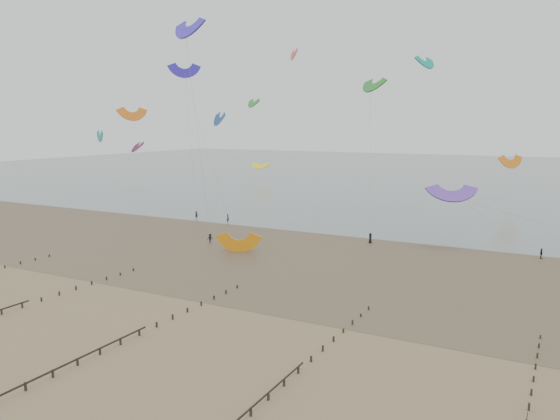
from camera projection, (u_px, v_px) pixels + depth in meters
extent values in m
plane|color=brown|center=(152.00, 311.00, 62.84)|extent=(500.00, 500.00, 0.00)
plane|color=#475654|center=(463.00, 174.00, 237.06)|extent=(500.00, 500.00, 0.00)
plane|color=#473A28|center=(290.00, 250.00, 93.33)|extent=(500.00, 500.00, 0.00)
ellipsoid|color=slate|center=(158.00, 254.00, 90.38)|extent=(23.60, 14.36, 0.01)
ellipsoid|color=slate|center=(363.00, 254.00, 90.35)|extent=(33.64, 18.32, 0.01)
ellipsoid|color=slate|center=(134.00, 225.00, 116.31)|extent=(26.95, 14.22, 0.01)
cube|color=black|center=(5.00, 267.00, 81.28)|extent=(0.16, 0.16, 0.54)
cube|color=black|center=(20.00, 263.00, 83.58)|extent=(0.16, 0.16, 0.51)
cube|color=black|center=(35.00, 259.00, 85.87)|extent=(0.16, 0.16, 0.48)
cube|color=black|center=(49.00, 256.00, 88.17)|extent=(0.16, 0.16, 0.45)
cube|color=black|center=(2.00, 312.00, 61.43)|extent=(0.16, 0.16, 0.68)
cube|color=black|center=(22.00, 306.00, 63.72)|extent=(0.16, 0.16, 0.65)
cube|color=black|center=(41.00, 299.00, 66.02)|extent=(0.16, 0.16, 0.62)
cube|color=black|center=(59.00, 294.00, 68.31)|extent=(0.16, 0.16, 0.59)
cube|color=black|center=(76.00, 288.00, 70.61)|extent=(0.16, 0.16, 0.57)
cube|color=black|center=(92.00, 283.00, 72.90)|extent=(0.16, 0.16, 0.54)
cube|color=black|center=(106.00, 278.00, 75.19)|extent=(0.16, 0.16, 0.51)
cube|color=black|center=(120.00, 274.00, 77.49)|extent=(0.16, 0.16, 0.48)
cube|color=black|center=(133.00, 270.00, 79.78)|extent=(0.16, 0.16, 0.45)
cube|color=black|center=(26.00, 387.00, 43.86)|extent=(0.16, 0.16, 0.80)
cube|color=black|center=(53.00, 374.00, 46.16)|extent=(0.16, 0.16, 0.77)
cube|color=black|center=(77.00, 362.00, 48.45)|extent=(0.16, 0.16, 0.74)
cube|color=black|center=(100.00, 352.00, 50.75)|extent=(0.16, 0.16, 0.71)
cube|color=black|center=(120.00, 342.00, 53.04)|extent=(0.16, 0.16, 0.68)
cube|color=black|center=(139.00, 333.00, 55.34)|extent=(0.16, 0.16, 0.65)
cube|color=black|center=(157.00, 325.00, 57.63)|extent=(0.16, 0.16, 0.62)
cube|color=black|center=(173.00, 317.00, 59.93)|extent=(0.16, 0.16, 0.59)
cube|color=black|center=(187.00, 310.00, 62.22)|extent=(0.16, 0.16, 0.57)
cube|color=black|center=(201.00, 304.00, 64.52)|extent=(0.16, 0.16, 0.54)
cube|color=black|center=(214.00, 298.00, 66.81)|extent=(0.16, 0.16, 0.51)
cube|color=black|center=(226.00, 292.00, 69.11)|extent=(0.16, 0.16, 0.48)
cube|color=black|center=(237.00, 287.00, 71.40)|extent=(0.16, 0.16, 0.45)
cube|color=black|center=(0.00, 395.00, 41.93)|extent=(0.06, 32.50, 0.18)
cube|color=black|center=(251.00, 412.00, 40.07)|extent=(0.16, 0.16, 0.74)
cube|color=black|center=(268.00, 397.00, 42.37)|extent=(0.16, 0.16, 0.71)
cube|color=black|center=(284.00, 383.00, 44.66)|extent=(0.16, 0.16, 0.68)
cube|color=black|center=(298.00, 370.00, 46.95)|extent=(0.16, 0.16, 0.65)
cube|color=black|center=(311.00, 359.00, 49.25)|extent=(0.16, 0.16, 0.62)
cube|color=black|center=(323.00, 349.00, 51.54)|extent=(0.16, 0.16, 0.59)
cube|color=black|center=(334.00, 339.00, 53.84)|extent=(0.16, 0.16, 0.57)
cube|color=black|center=(343.00, 331.00, 56.13)|extent=(0.16, 0.16, 0.54)
cube|color=black|center=(352.00, 323.00, 58.43)|extent=(0.16, 0.16, 0.51)
cube|color=black|center=(361.00, 315.00, 60.72)|extent=(0.16, 0.16, 0.48)
cube|color=black|center=(369.00, 309.00, 63.02)|extent=(0.16, 0.16, 0.45)
cube|color=black|center=(529.00, 407.00, 40.87)|extent=(0.16, 0.16, 0.62)
cube|color=black|center=(531.00, 392.00, 43.16)|extent=(0.16, 0.16, 0.59)
cube|color=black|center=(534.00, 379.00, 45.46)|extent=(0.16, 0.16, 0.57)
cube|color=black|center=(536.00, 367.00, 47.75)|extent=(0.16, 0.16, 0.54)
cube|color=black|center=(537.00, 356.00, 50.05)|extent=(0.16, 0.16, 0.51)
cube|color=black|center=(539.00, 346.00, 52.34)|extent=(0.16, 0.16, 0.48)
cube|color=black|center=(540.00, 337.00, 54.63)|extent=(0.16, 0.16, 0.45)
imported|color=black|center=(228.00, 218.00, 119.02)|extent=(0.81, 0.77, 1.87)
imported|color=black|center=(370.00, 238.00, 98.43)|extent=(0.73, 1.00, 1.86)
imported|color=black|center=(196.00, 215.00, 123.99)|extent=(0.70, 0.52, 1.75)
imported|color=black|center=(210.00, 238.00, 98.53)|extent=(1.13, 1.26, 1.70)
imported|color=black|center=(541.00, 254.00, 86.94)|extent=(0.64, 1.07, 1.70)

